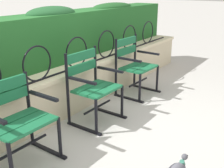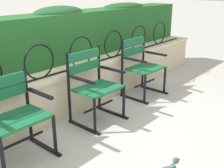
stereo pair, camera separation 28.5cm
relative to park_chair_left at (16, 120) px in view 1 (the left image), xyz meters
The scene contains 7 objects.
ground_plane 1.29m from the park_chair_left, 23.73° to the right, with size 60.00×60.00×0.00m, color #B7B5AF.
stone_wall 1.20m from the park_chair_left, 22.26° to the left, with size 6.42×0.41×0.58m.
iron_arch_fence 1.10m from the park_chair_left, 21.03° to the left, with size 5.90×0.02×0.42m.
hedge_row 1.51m from the park_chair_left, 38.12° to the left, with size 6.29×0.50×0.78m.
park_chair_left is the anchor object (origin of this frame).
park_chair_centre 1.11m from the park_chair_left, ahead, with size 0.58×0.53×0.90m.
park_chair_right 2.23m from the park_chair_left, ahead, with size 0.60×0.54×0.90m.
Camera 1 is at (-2.52, -1.57, 1.63)m, focal length 44.70 mm.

